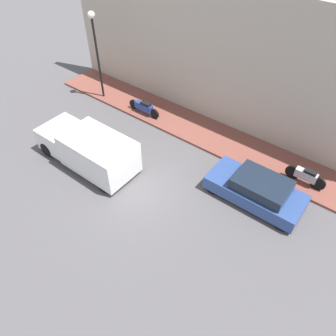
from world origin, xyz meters
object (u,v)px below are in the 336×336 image
Objects in this scene: delivery_van at (88,148)px; streetlamp at (95,40)px; parked_car at (257,190)px; scooter_silver at (306,176)px; motorcycle_blue at (144,107)px.

delivery_van is 6.40m from streetlamp.
streetlamp is at bearing 80.78° from parked_car.
parked_car is 0.83× the size of streetlamp.
streetlamp is at bearing 91.46° from scooter_silver.
scooter_silver is 0.85× the size of motorcycle_blue.
parked_car reaches higher than motorcycle_blue.
streetlamp is (1.79, 11.02, 2.94)m from parked_car.
streetlamp reaches higher than scooter_silver.
scooter_silver is at bearing -88.54° from streetlamp.
scooter_silver is (4.81, -8.64, -0.34)m from delivery_van.
streetlamp reaches higher than delivery_van.
motorcycle_blue is (-0.20, 9.18, -0.03)m from scooter_silver.
motorcycle_blue is 0.43× the size of streetlamp.
streetlamp is at bearing 92.02° from motorcycle_blue.
delivery_van is 9.89m from scooter_silver.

